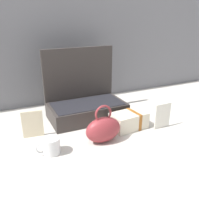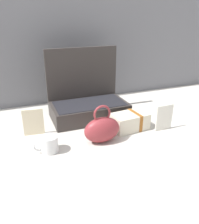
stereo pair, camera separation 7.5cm
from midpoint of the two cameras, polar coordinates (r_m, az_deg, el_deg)
ground_plane at (r=1.32m, az=0.79°, el=-4.85°), size 6.00×6.00×0.00m
open_suitcase at (r=1.48m, az=-1.51°, el=2.47°), size 0.47×0.27×0.42m
teal_pouch_handbag at (r=1.20m, az=2.42°, el=-4.27°), size 0.19×0.10×0.20m
cream_toiletry_bag at (r=1.35m, az=9.07°, el=-2.27°), size 0.22×0.14×0.10m
coffee_mug at (r=1.15m, az=-10.44°, el=-7.77°), size 0.12×0.08×0.08m
info_card_left at (r=1.38m, az=17.07°, el=-1.35°), size 0.11×0.01×0.15m
poster_card_right at (r=1.30m, az=-14.29°, el=-2.49°), size 0.11×0.02×0.15m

